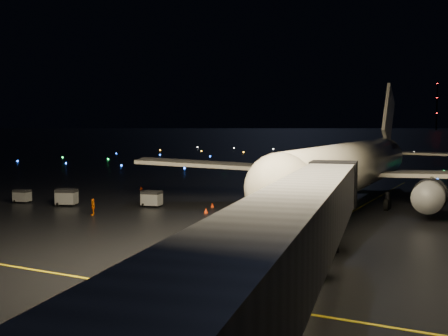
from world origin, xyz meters
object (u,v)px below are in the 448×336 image
at_px(belt_loader, 252,218).
at_px(crew_c, 93,207).
at_px(baggage_cart_1, 67,198).
at_px(pushback_tug, 285,261).
at_px(baggage_cart_2, 65,196).
at_px(baggage_cart_3, 22,196).
at_px(baggage_cart_0, 152,199).
at_px(airliner, 357,139).

relative_size(belt_loader, crew_c, 3.58).
distance_m(belt_loader, baggage_cart_1, 26.11).
bearing_deg(pushback_tug, baggage_cart_2, 168.18).
relative_size(pushback_tug, baggage_cart_1, 1.76).
height_order(pushback_tug, baggage_cart_3, pushback_tug).
height_order(baggage_cart_0, baggage_cart_1, baggage_cart_1).
relative_size(baggage_cart_2, baggage_cart_3, 1.12).
distance_m(baggage_cart_0, baggage_cart_3, 15.89).
height_order(pushback_tug, baggage_cart_1, baggage_cart_1).
bearing_deg(baggage_cart_0, baggage_cart_3, -172.75).
bearing_deg(airliner, baggage_cart_3, -158.19).
bearing_deg(belt_loader, baggage_cart_0, 154.82).
relative_size(baggage_cart_0, baggage_cart_3, 1.16).
xyz_separation_m(belt_loader, baggage_cart_0, (-16.48, 9.49, -0.60)).
distance_m(pushback_tug, baggage_cart_0, 30.53).
relative_size(belt_loader, baggage_cart_0, 2.94).
bearing_deg(baggage_cart_2, crew_c, -56.14).
bearing_deg(baggage_cart_2, baggage_cart_1, -67.98).
xyz_separation_m(airliner, baggage_cart_2, (-30.53, -13.32, -6.64)).
bearing_deg(baggage_cart_3, baggage_cart_2, 9.61).
bearing_deg(belt_loader, crew_c, 178.48).
bearing_deg(baggage_cart_0, pushback_tug, -48.40).
height_order(belt_loader, baggage_cart_2, belt_loader).
bearing_deg(baggage_cart_0, baggage_cart_1, -165.78).
height_order(pushback_tug, baggage_cart_2, pushback_tug).
relative_size(airliner, pushback_tug, 13.73).
distance_m(belt_loader, baggage_cart_0, 19.02).
bearing_deg(baggage_cart_3, belt_loader, -22.77).
relative_size(pushback_tug, baggage_cart_2, 1.92).
bearing_deg(baggage_cart_0, baggage_cart_2, -176.38).
bearing_deg(baggage_cart_0, airliner, 20.94).
distance_m(airliner, baggage_cart_2, 33.97).
distance_m(airliner, baggage_cart_3, 39.07).
distance_m(baggage_cart_0, baggage_cart_2, 10.78).
xyz_separation_m(baggage_cart_1, baggage_cart_3, (-6.34, -0.52, -0.17)).
relative_size(airliner, baggage_cart_2, 26.33).
xyz_separation_m(pushback_tug, crew_c, (-25.35, 12.27, -0.07)).
bearing_deg(airliner, baggage_cart_2, -158.11).
height_order(airliner, crew_c, airliner).
bearing_deg(baggage_cart_1, baggage_cart_2, 116.35).
distance_m(crew_c, baggage_cart_1, 7.88).
relative_size(crew_c, baggage_cart_3, 0.95).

